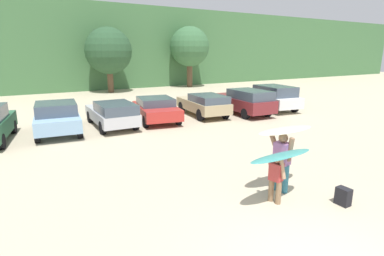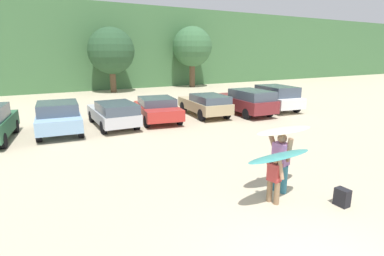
% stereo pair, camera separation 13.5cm
% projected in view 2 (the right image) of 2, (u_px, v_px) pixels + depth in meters
% --- Properties ---
extents(hillside_ridge, '(108.00, 12.00, 8.58)m').
position_uv_depth(hillside_ridge, '(59.00, 48.00, 33.50)').
color(hillside_ridge, '#427042').
rests_on(hillside_ridge, ground_plane).
extents(tree_center_right, '(4.35, 4.35, 6.08)m').
position_uv_depth(tree_center_right, '(111.00, 51.00, 28.44)').
color(tree_center_right, brown).
rests_on(tree_center_right, ground_plane).
extents(tree_far_right, '(4.29, 4.29, 6.53)m').
position_uv_depth(tree_far_right, '(192.00, 47.00, 32.93)').
color(tree_far_right, brown).
rests_on(tree_far_right, ground_plane).
extents(parked_car_sky_blue, '(2.27, 4.07, 1.48)m').
position_uv_depth(parked_car_sky_blue, '(59.00, 117.00, 14.28)').
color(parked_car_sky_blue, '#84ADD1').
rests_on(parked_car_sky_blue, ground_plane).
extents(parked_car_silver, '(1.88, 4.37, 1.34)m').
position_uv_depth(parked_car_silver, '(114.00, 113.00, 15.48)').
color(parked_car_silver, silver).
rests_on(parked_car_silver, ground_plane).
extents(parked_car_red, '(2.61, 4.32, 1.31)m').
position_uv_depth(parked_car_red, '(157.00, 108.00, 16.88)').
color(parked_car_red, '#B72D28').
rests_on(parked_car_red, ground_plane).
extents(parked_car_tan, '(2.24, 4.40, 1.35)m').
position_uv_depth(parked_car_tan, '(205.00, 104.00, 18.18)').
color(parked_car_tan, tan).
rests_on(parked_car_tan, ground_plane).
extents(parked_car_maroon, '(2.11, 4.83, 1.56)m').
position_uv_depth(parked_car_maroon, '(245.00, 101.00, 18.75)').
color(parked_car_maroon, maroon).
rests_on(parked_car_maroon, ground_plane).
extents(parked_car_white, '(2.51, 4.76, 1.63)m').
position_uv_depth(parked_car_white, '(273.00, 97.00, 20.17)').
color(parked_car_white, white).
rests_on(parked_car_white, ground_plane).
extents(person_adult, '(0.38, 0.75, 1.64)m').
position_uv_depth(person_adult, '(281.00, 159.00, 8.16)').
color(person_adult, teal).
rests_on(person_adult, ground_plane).
extents(person_child, '(0.29, 0.57, 1.25)m').
position_uv_depth(person_child, '(274.00, 177.00, 7.57)').
color(person_child, '#8C6B4C').
rests_on(person_child, ground_plane).
extents(surfboard_cream, '(1.89, 0.53, 0.11)m').
position_uv_depth(surfboard_cream, '(285.00, 130.00, 7.99)').
color(surfboard_cream, beige).
extents(surfboard_teal, '(2.03, 0.67, 0.15)m').
position_uv_depth(surfboard_teal, '(280.00, 156.00, 7.35)').
color(surfboard_teal, teal).
extents(backpack_dropped, '(0.24, 0.34, 0.45)m').
position_uv_depth(backpack_dropped, '(342.00, 197.00, 7.54)').
color(backpack_dropped, black).
rests_on(backpack_dropped, ground_plane).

